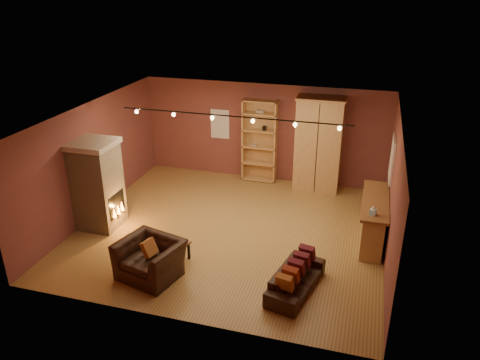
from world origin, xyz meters
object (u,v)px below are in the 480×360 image
(fireplace, at_px, (98,185))
(armoire, at_px, (319,144))
(bar_counter, at_px, (373,220))
(bookcase, at_px, (260,140))
(armchair, at_px, (150,253))
(coffee_table, at_px, (172,245))
(loveseat, at_px, (296,275))

(fireplace, bearing_deg, armoire, 37.08)
(armoire, relative_size, bar_counter, 1.24)
(bookcase, bearing_deg, armchair, -99.89)
(bar_counter, height_order, armchair, armchair)
(armchair, height_order, coffee_table, armchair)
(fireplace, distance_m, armoire, 5.84)
(coffee_table, bearing_deg, loveseat, -6.20)
(fireplace, relative_size, coffee_table, 2.92)
(bookcase, distance_m, armoire, 1.70)
(bar_counter, bearing_deg, armchair, -147.75)
(bar_counter, bearing_deg, fireplace, -170.24)
(fireplace, distance_m, armchair, 2.64)
(armoire, height_order, loveseat, armoire)
(bookcase, bearing_deg, fireplace, -128.61)
(bookcase, bearing_deg, coffee_table, -98.75)
(bookcase, xyz_separation_m, coffee_table, (-0.72, -4.68, -0.85))
(bar_counter, height_order, loveseat, bar_counter)
(fireplace, xyz_separation_m, bar_counter, (6.24, 1.07, -0.55))
(loveseat, bearing_deg, armoire, 15.46)
(coffee_table, bearing_deg, armchair, -108.29)
(bar_counter, distance_m, loveseat, 2.68)
(fireplace, height_order, loveseat, fireplace)
(coffee_table, bearing_deg, bar_counter, 26.98)
(bookcase, xyz_separation_m, loveseat, (1.93, -4.97, -0.87))
(loveseat, xyz_separation_m, coffee_table, (-2.65, 0.29, 0.03))
(bar_counter, distance_m, armchair, 4.95)
(fireplace, xyz_separation_m, loveseat, (4.91, -1.24, -0.72))
(fireplace, xyz_separation_m, armoire, (4.65, 3.52, 0.25))
(bookcase, relative_size, armchair, 1.80)
(bookcase, distance_m, bar_counter, 4.27)
(bookcase, relative_size, coffee_table, 3.29)
(armchair, bearing_deg, armoire, 77.16)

